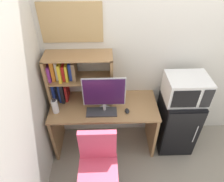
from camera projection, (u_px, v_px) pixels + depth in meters
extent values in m
cube|color=silver|center=(208.00, 53.00, 2.49)|extent=(6.40, 0.04, 2.60)
cube|color=#997047|center=(104.00, 106.00, 2.56)|extent=(1.33, 0.57, 0.03)
cube|color=#997047|center=(57.00, 128.00, 2.79)|extent=(0.04, 0.52, 0.74)
cube|color=#997047|center=(152.00, 125.00, 2.82)|extent=(0.04, 0.52, 0.74)
cube|color=#997047|center=(49.00, 79.00, 2.45)|extent=(0.03, 0.29, 0.63)
cube|color=#997047|center=(111.00, 78.00, 2.47)|extent=(0.03, 0.29, 0.63)
cube|color=#997047|center=(78.00, 56.00, 2.26)|extent=(0.77, 0.29, 0.01)
cube|color=#997047|center=(80.00, 78.00, 2.46)|extent=(0.71, 0.29, 0.01)
cube|color=navy|center=(55.00, 90.00, 2.58)|extent=(0.03, 0.22, 0.27)
cube|color=black|center=(58.00, 91.00, 2.61)|extent=(0.03, 0.17, 0.22)
cube|color=navy|center=(60.00, 89.00, 2.58)|extent=(0.02, 0.21, 0.28)
cube|color=black|center=(63.00, 89.00, 2.58)|extent=(0.04, 0.23, 0.28)
cube|color=#B21E1E|center=(67.00, 90.00, 2.60)|extent=(0.03, 0.20, 0.23)
cube|color=purple|center=(50.00, 71.00, 2.40)|extent=(0.03, 0.23, 0.20)
cube|color=orange|center=(54.00, 68.00, 2.39)|extent=(0.04, 0.20, 0.25)
cube|color=silver|center=(58.00, 69.00, 2.40)|extent=(0.03, 0.17, 0.22)
cube|color=gold|center=(61.00, 70.00, 2.38)|extent=(0.03, 0.25, 0.23)
cube|color=#B21E1E|center=(64.00, 70.00, 2.41)|extent=(0.03, 0.20, 0.20)
cube|color=gold|center=(67.00, 70.00, 2.40)|extent=(0.03, 0.22, 0.21)
cube|color=navy|center=(71.00, 69.00, 2.40)|extent=(0.04, 0.19, 0.22)
cube|color=brown|center=(74.00, 69.00, 2.39)|extent=(0.04, 0.23, 0.24)
cylinder|color=#B7B7BC|center=(105.00, 110.00, 2.48)|extent=(0.16, 0.16, 0.02)
cylinder|color=#B7B7BC|center=(104.00, 107.00, 2.44)|extent=(0.04, 0.04, 0.10)
cube|color=#B7B7BC|center=(104.00, 92.00, 2.30)|extent=(0.49, 0.01, 0.38)
cube|color=#33143D|center=(104.00, 92.00, 2.30)|extent=(0.47, 0.02, 0.35)
cube|color=#333338|center=(102.00, 112.00, 2.45)|extent=(0.36, 0.15, 0.02)
ellipsoid|color=black|center=(127.00, 111.00, 2.46)|extent=(0.06, 0.09, 0.03)
cylinder|color=silver|center=(55.00, 106.00, 2.41)|extent=(0.08, 0.08, 0.17)
cylinder|color=black|center=(54.00, 100.00, 2.35)|extent=(0.04, 0.04, 0.02)
cube|color=black|center=(176.00, 122.00, 2.79)|extent=(0.46, 0.47, 0.85)
cube|color=black|center=(182.00, 136.00, 2.60)|extent=(0.45, 0.01, 0.82)
cylinder|color=#B2B2B7|center=(195.00, 134.00, 2.57)|extent=(0.01, 0.01, 0.30)
cube|color=silver|center=(186.00, 89.00, 2.42)|extent=(0.49, 0.38, 0.31)
cube|color=black|center=(185.00, 99.00, 2.27)|extent=(0.30, 0.01, 0.24)
cube|color=black|center=(207.00, 99.00, 2.28)|extent=(0.12, 0.01, 0.25)
cube|color=#D84766|center=(98.00, 173.00, 2.20)|extent=(0.42, 0.42, 0.07)
cube|color=#D84766|center=(98.00, 145.00, 2.20)|extent=(0.40, 0.06, 0.40)
cube|color=tan|center=(71.00, 23.00, 2.17)|extent=(0.67, 0.02, 0.43)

